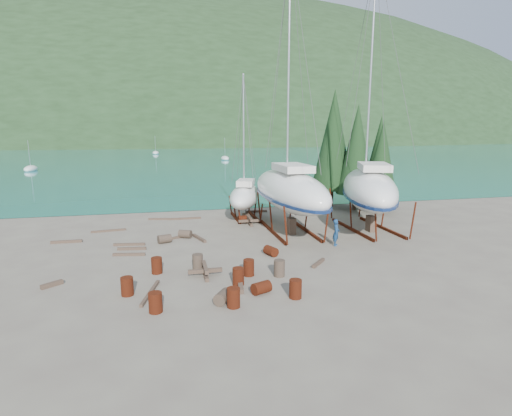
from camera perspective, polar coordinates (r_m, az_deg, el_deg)
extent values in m
plane|color=#61574D|center=(24.66, -0.05, -6.87)|extent=(600.00, 600.00, 0.00)
plane|color=#186D79|center=(338.01, -12.12, 9.54)|extent=(700.00, 700.00, 0.00)
ellipsoid|color=black|center=(343.01, -12.13, 9.55)|extent=(800.00, 360.00, 110.00)
cube|color=beige|center=(219.90, -27.58, 8.37)|extent=(6.00, 5.00, 4.00)
cube|color=#A54C2D|center=(219.84, -27.64, 9.10)|extent=(6.60, 5.60, 1.60)
cube|color=beige|center=(213.47, -17.02, 9.09)|extent=(6.00, 5.00, 4.00)
cube|color=#A54C2D|center=(213.42, -17.07, 9.84)|extent=(6.60, 5.60, 1.60)
cube|color=beige|center=(215.85, -3.49, 9.56)|extent=(6.00, 5.00, 4.00)
cube|color=#A54C2D|center=(215.79, -3.50, 10.30)|extent=(6.60, 5.60, 1.60)
cylinder|color=black|center=(39.70, 13.85, 0.88)|extent=(0.36, 0.36, 1.60)
cone|color=black|center=(39.15, 14.19, 8.10)|extent=(3.60, 3.60, 8.40)
cylinder|color=black|center=(38.70, 17.15, 0.27)|extent=(0.36, 0.36, 1.36)
cone|color=black|center=(38.17, 17.51, 6.55)|extent=(3.06, 3.06, 7.14)
cylinder|color=black|center=(40.83, 10.73, 1.46)|extent=(0.36, 0.36, 1.84)
cone|color=black|center=(40.29, 11.02, 9.55)|extent=(4.14, 4.14, 9.66)
cylinder|color=black|center=(41.99, 16.90, 1.16)|extent=(0.36, 0.36, 1.44)
cone|color=black|center=(41.49, 17.25, 7.29)|extent=(3.24, 3.24, 7.56)
ellipsoid|color=white|center=(86.82, -29.50, 4.87)|extent=(2.00, 5.00, 1.40)
cylinder|color=silver|center=(86.63, -29.68, 6.74)|extent=(0.08, 0.08, 5.00)
ellipsoid|color=white|center=(104.25, -4.45, 7.06)|extent=(2.00, 5.00, 1.40)
cylinder|color=silver|center=(104.09, -4.48, 8.63)|extent=(0.08, 0.08, 5.00)
ellipsoid|color=white|center=(133.11, -14.15, 7.63)|extent=(2.00, 5.00, 1.40)
cylinder|color=silver|center=(132.98, -14.21, 8.85)|extent=(0.08, 0.08, 5.00)
ellipsoid|color=white|center=(29.87, 4.79, 2.54)|extent=(4.03, 12.85, 2.98)
cube|color=#0E2049|center=(29.44, 5.14, 0.36)|extent=(0.31, 2.30, 1.00)
cube|color=silver|center=(29.06, 5.23, 5.75)|extent=(2.14, 3.88, 0.50)
cylinder|color=silver|center=(30.53, 4.71, 20.15)|extent=(0.14, 0.14, 15.31)
cube|color=#632711|center=(30.12, 2.33, -3.35)|extent=(0.18, 7.02, 0.20)
cube|color=#632711|center=(30.88, 7.01, -3.06)|extent=(0.18, 7.02, 0.20)
cube|color=brown|center=(29.77, 5.08, -2.57)|extent=(0.50, 0.80, 1.20)
ellipsoid|color=white|center=(31.68, 15.80, 2.67)|extent=(7.82, 13.05, 2.97)
cube|color=#0E2049|center=(31.30, 16.24, 0.63)|extent=(1.03, 2.21, 1.00)
cube|color=silver|center=(30.94, 16.52, 5.68)|extent=(3.20, 4.24, 0.50)
cylinder|color=silver|center=(32.28, 16.13, 19.08)|extent=(0.14, 0.14, 15.08)
cube|color=#632711|center=(31.68, 13.47, -2.93)|extent=(0.18, 6.91, 0.20)
cube|color=#632711|center=(32.88, 17.48, -2.63)|extent=(0.18, 6.91, 0.20)
cube|color=brown|center=(31.61, 16.09, -2.15)|extent=(0.50, 0.80, 1.21)
ellipsoid|color=white|center=(34.63, -1.60, 1.70)|extent=(4.72, 8.00, 1.96)
cube|color=#0E2049|center=(34.35, -1.47, 0.72)|extent=(0.68, 1.38, 1.00)
cube|color=silver|center=(34.08, -1.49, 3.64)|extent=(1.98, 2.59, 0.50)
cylinder|color=silver|center=(34.54, -1.78, 11.11)|extent=(0.14, 0.14, 9.16)
cube|color=#632711|center=(34.83, -2.94, -1.38)|extent=(0.18, 4.20, 0.20)
cube|color=#632711|center=(35.15, -0.24, -1.25)|extent=(0.18, 4.20, 0.20)
cube|color=brown|center=(34.58, -1.46, -1.22)|extent=(0.50, 0.80, 0.48)
imported|color=navy|center=(27.13, 11.38, -3.45)|extent=(0.70, 0.78, 1.79)
cylinder|color=#632711|center=(19.88, -17.93, -10.59)|extent=(0.58, 0.58, 0.88)
cylinder|color=#2D2823|center=(18.26, -4.74, -12.56)|extent=(0.97, 1.05, 0.58)
cylinder|color=#632711|center=(17.80, -3.24, -12.66)|extent=(0.58, 0.58, 0.88)
cylinder|color=#632711|center=(33.39, -1.84, -1.58)|extent=(0.89, 0.60, 0.58)
cylinder|color=#2D2823|center=(21.31, 3.35, -8.58)|extent=(0.58, 0.58, 0.88)
cylinder|color=#632711|center=(24.69, 2.14, -6.15)|extent=(0.86, 1.03, 0.58)
cylinder|color=#632711|center=(18.75, 5.66, -11.42)|extent=(0.58, 0.58, 0.88)
cylinder|color=#632711|center=(22.34, -13.99, -7.96)|extent=(0.58, 0.58, 0.88)
cylinder|color=#2D2823|center=(29.06, -10.09, -3.67)|extent=(1.04, 0.90, 0.58)
cylinder|color=#632711|center=(20.16, -2.55, -9.73)|extent=(0.58, 0.58, 0.88)
cylinder|color=#632711|center=(19.19, 0.77, -11.32)|extent=(1.04, 0.89, 0.58)
cylinder|color=#632711|center=(17.83, -14.17, -12.95)|extent=(0.58, 0.58, 0.88)
cylinder|color=#632711|center=(21.36, -1.04, -8.51)|extent=(0.58, 0.58, 0.88)
cylinder|color=#2D2823|center=(28.06, -12.93, -4.32)|extent=(1.02, 0.82, 0.58)
cylinder|color=#2D2823|center=(22.46, -8.33, -7.63)|extent=(0.58, 0.58, 0.88)
cube|color=brown|center=(35.27, -12.96, -1.54)|extent=(2.71, 0.68, 0.14)
cube|color=brown|center=(30.32, -25.45, -4.36)|extent=(2.02, 0.22, 0.19)
cube|color=brown|center=(19.81, -14.89, -11.64)|extent=(0.84, 2.87, 0.15)
cube|color=brown|center=(27.07, -17.31, -5.56)|extent=(1.82, 0.40, 0.17)
cube|color=brown|center=(37.49, 0.04, -0.47)|extent=(2.07, 0.27, 0.19)
cube|color=brown|center=(23.43, 8.91, -7.76)|extent=(1.22, 1.29, 0.17)
cube|color=brown|center=(28.53, -8.11, -4.29)|extent=(0.83, 2.02, 0.19)
cube|color=brown|center=(35.10, -10.12, -1.48)|extent=(2.77, 0.17, 0.15)
cube|color=brown|center=(29.12, -11.07, -4.11)|extent=(2.19, 1.33, 0.15)
cube|color=brown|center=(25.90, -17.69, -6.34)|extent=(1.97, 0.52, 0.17)
cube|color=brown|center=(22.45, -27.14, -9.69)|extent=(0.97, 0.82, 0.22)
cube|color=brown|center=(32.41, -20.31, -3.06)|extent=(2.53, 0.50, 0.15)
cube|color=brown|center=(20.39, -2.34, -10.47)|extent=(0.54, 2.65, 0.23)
cube|color=brown|center=(28.11, -17.66, -4.97)|extent=(2.07, 0.44, 0.16)
cube|color=brown|center=(21.55, -7.25, -9.39)|extent=(0.20, 1.80, 0.20)
cube|color=brown|center=(21.48, -7.27, -8.89)|extent=(1.80, 0.20, 0.20)
cube|color=brown|center=(21.41, -7.28, -8.38)|extent=(0.20, 1.80, 0.20)
cube|color=brown|center=(32.73, -0.96, -2.17)|extent=(0.20, 1.80, 0.20)
cube|color=brown|center=(32.69, -0.97, -1.83)|extent=(1.80, 0.20, 0.20)
cube|color=brown|center=(32.64, -0.97, -1.49)|extent=(0.20, 1.80, 0.20)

